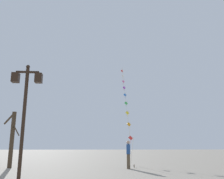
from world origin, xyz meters
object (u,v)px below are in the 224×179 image
at_px(kite_flyer, 128,154).
at_px(bare_tree, 12,137).
at_px(twin_lantern_lamp_post, 25,99).
at_px(kite_train, 126,100).

bearing_deg(kite_flyer, bare_tree, 88.74).
xyz_separation_m(twin_lantern_lamp_post, kite_flyer, (4.94, 5.75, -2.33)).
bearing_deg(kite_flyer, twin_lantern_lamp_post, 145.62).
height_order(kite_flyer, bare_tree, bare_tree).
distance_m(twin_lantern_lamp_post, bare_tree, 7.36).
distance_m(twin_lantern_lamp_post, kite_flyer, 7.93).
height_order(kite_train, bare_tree, kite_train).
bearing_deg(twin_lantern_lamp_post, bare_tree, 111.27).
height_order(twin_lantern_lamp_post, kite_train, kite_train).
distance_m(kite_train, bare_tree, 12.34).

